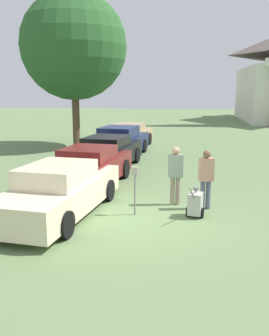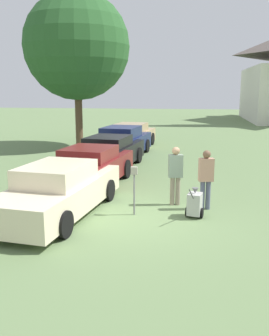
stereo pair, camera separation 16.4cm
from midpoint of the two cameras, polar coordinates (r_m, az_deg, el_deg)
name	(u,v)px [view 1 (the left image)]	position (r m, az deg, el deg)	size (l,w,h in m)	color
ground_plane	(142,219)	(10.38, 0.64, -7.73)	(120.00, 120.00, 0.00)	#607A4C
parked_car_cream	(60,191)	(10.74, -11.67, -3.46)	(2.41, 5.34, 1.48)	beige
parked_car_maroon	(90,167)	(13.81, -7.12, 0.12)	(2.42, 4.89, 1.45)	maroon
parked_car_black	(108,153)	(16.81, -4.36, 2.31)	(2.47, 5.25, 1.47)	black
parked_car_navy	(120,143)	(19.79, -2.48, 3.90)	(2.52, 5.41, 1.59)	#19234C
parked_car_tan	(129,136)	(22.91, -1.04, 4.90)	(2.46, 4.94, 1.49)	tan
parking_meter	(135,182)	(10.43, -0.40, -2.10)	(0.18, 0.09, 1.39)	slate
person_worker	(176,172)	(11.40, 5.86, -0.59)	(0.46, 0.31, 1.80)	gray
person_supervisor	(206,176)	(11.12, 10.44, -1.16)	(0.46, 0.31, 1.77)	#515670
equipment_cart	(195,204)	(10.53, 8.80, -5.38)	(0.52, 1.00, 1.00)	#B2B2AD
shade_tree	(74,46)	(23.33, -9.45, 17.82)	(6.25, 6.25, 9.10)	brown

